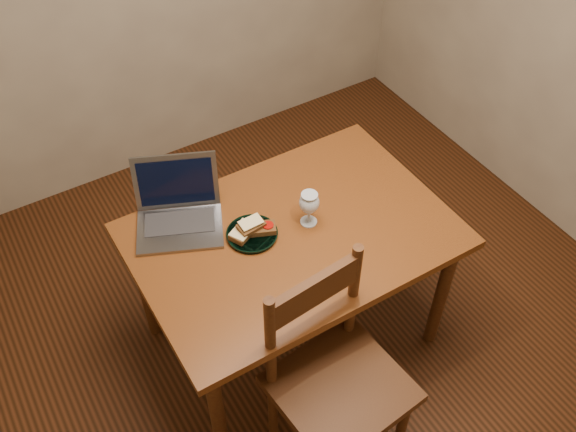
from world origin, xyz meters
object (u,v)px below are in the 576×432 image
chair (337,375)px  milk_glass (309,208)px  laptop (178,207)px  table (293,246)px  plate (252,234)px

chair → milk_glass: (0.23, 0.57, 0.27)m
milk_glass → chair: bearing=-112.2°
chair → laptop: (-0.22, 0.87, 0.26)m
laptop → table: bearing=-17.5°
table → plate: 0.19m
table → plate: size_ratio=6.10×
table → chair: (-0.14, -0.55, -0.10)m
chair → plate: 0.66m
table → milk_glass: bearing=10.1°
milk_glass → table: bearing=-169.9°
chair → plate: (-0.01, 0.63, 0.20)m
table → laptop: size_ratio=2.89×
plate → laptop: 0.33m
table → chair: bearing=-104.7°
table → laptop: bearing=138.7°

